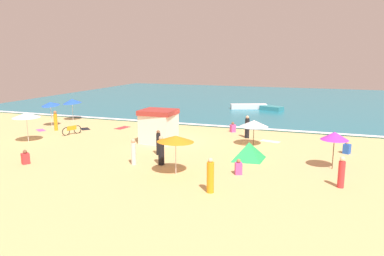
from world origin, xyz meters
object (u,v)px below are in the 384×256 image
object	(u,v)px
beachgoer_4	(347,148)
beachgoer_10	(158,143)
beach_umbrella_2	(176,139)
beachgoer_0	(210,176)
lifeguard_cabana	(159,126)
beachgoer_2	(238,168)
beach_umbrella_4	(26,115)
small_boat_1	(272,108)
beachgoer_11	(165,126)
beach_umbrella_0	(335,136)
beach_umbrella_1	(50,104)
beach_tent	(249,151)
beachgoer_12	(133,152)
beach_umbrella_3	(254,123)
beachgoer_6	(247,127)
parked_bicycle	(72,130)
beach_umbrella_5	(72,101)
beachgoer_1	(233,128)
beachgoer_5	(341,173)
beachgoer_8	(25,158)
beachgoer_3	(161,151)
beachgoer_9	(56,121)
small_boat_0	(249,106)
beachgoer_7	(168,123)

from	to	relation	value
beachgoer_4	beachgoer_10	xyz separation A→B (m)	(-11.89, -4.62, 0.44)
beach_umbrella_2	beachgoer_0	xyz separation A→B (m)	(2.63, -2.01, -1.23)
lifeguard_cabana	beachgoer_2	size ratio (longest dim) A/B	2.89
beach_umbrella_4	small_boat_1	world-z (taller)	beach_umbrella_4
beachgoer_4	beachgoer_0	bearing A→B (deg)	-123.20
beachgoer_11	beachgoer_2	bearing A→B (deg)	-47.78
beach_umbrella_0	beachgoer_10	world-z (taller)	beach_umbrella_0
beach_umbrella_1	beach_tent	size ratio (longest dim) A/B	0.91
beachgoer_10	small_boat_1	size ratio (longest dim) A/B	0.59
beach_umbrella_2	beachgoer_12	size ratio (longest dim) A/B	1.79
beach_umbrella_3	beachgoer_6	world-z (taller)	beach_umbrella_3
lifeguard_cabana	parked_bicycle	xyz separation A→B (m)	(-8.14, 0.23, -0.91)
beach_umbrella_5	beachgoer_1	xyz separation A→B (m)	(16.76, -0.16, -1.58)
beachgoer_0	beachgoer_2	world-z (taller)	beachgoer_0
beach_umbrella_5	beachgoer_12	size ratio (longest dim) A/B	1.61
beachgoer_6	beachgoer_5	bearing A→B (deg)	-54.90
beachgoer_11	beachgoer_12	world-z (taller)	beachgoer_12
beach_umbrella_1	beachgoer_10	distance (m)	14.83
beach_umbrella_0	beach_umbrella_1	xyz separation A→B (m)	(-24.56, 5.05, 0.13)
beachgoer_2	beachgoer_8	bearing A→B (deg)	-169.11
beachgoer_5	beach_umbrella_4	bearing A→B (deg)	173.53
beachgoer_0	beachgoer_2	bearing A→B (deg)	78.37
beach_tent	beachgoer_3	world-z (taller)	beachgoer_3
beachgoer_2	beachgoer_10	world-z (taller)	beachgoer_10
beach_tent	beachgoer_3	bearing A→B (deg)	-148.95
beachgoer_8	beachgoer_11	bearing A→B (deg)	72.20
beach_umbrella_3	beach_umbrella_2	bearing A→B (deg)	-108.83
parked_bicycle	beachgoer_0	size ratio (longest dim) A/B	0.99
beach_umbrella_4	beachgoer_11	bearing A→B (deg)	42.95
beach_umbrella_3	beachgoer_4	world-z (taller)	beach_umbrella_3
beach_tent	beachgoer_4	world-z (taller)	beach_tent
lifeguard_cabana	beachgoer_5	xyz separation A→B (m)	(12.74, -5.70, -0.51)
beachgoer_9	beachgoer_11	world-z (taller)	beachgoer_9
beachgoer_1	beachgoer_5	size ratio (longest dim) A/B	0.54
beach_umbrella_0	beach_umbrella_1	distance (m)	25.08
beach_umbrella_2	beachgoer_3	bearing A→B (deg)	137.27
beachgoer_0	lifeguard_cabana	bearing A→B (deg)	128.10
beach_umbrella_0	beachgoer_11	bearing A→B (deg)	153.58
parked_bicycle	beach_umbrella_4	bearing A→B (deg)	-112.63
beach_umbrella_0	beachgoer_11	xyz separation A→B (m)	(-13.83, 6.87, -1.61)
beach_umbrella_1	beachgoer_9	bearing A→B (deg)	-40.49
beach_umbrella_4	parked_bicycle	xyz separation A→B (m)	(1.42, 3.40, -1.70)
beachgoer_5	beachgoer_2	bearing A→B (deg)	176.55
beach_umbrella_3	small_boat_1	xyz separation A→B (m)	(-1.11, 17.53, -1.29)
beach_umbrella_2	beach_umbrella_5	size ratio (longest dim) A/B	1.11
small_boat_0	beachgoer_10	bearing A→B (deg)	-93.98
beachgoer_5	beachgoer_12	xyz separation A→B (m)	(-11.76, -0.03, 0.01)
beachgoer_0	beachgoer_7	world-z (taller)	beachgoer_7
small_boat_0	parked_bicycle	bearing A→B (deg)	-120.16
beachgoer_0	beachgoer_9	xyz separation A→B (m)	(-17.28, 9.75, 0.04)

